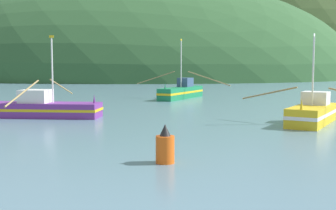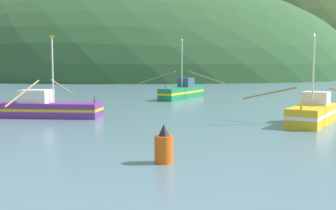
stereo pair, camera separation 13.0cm
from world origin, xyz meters
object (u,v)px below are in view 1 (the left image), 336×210
object	(u,v)px
channel_buoy	(165,147)
fishing_boat_purple	(44,108)
fishing_boat_green	(182,92)
fishing_boat_yellow	(312,113)

from	to	relation	value
channel_buoy	fishing_boat_purple	bearing A→B (deg)	122.55
fishing_boat_green	fishing_boat_yellow	distance (m)	24.79
fishing_boat_purple	fishing_boat_green	size ratio (longest dim) A/B	1.14
fishing_boat_purple	channel_buoy	bearing A→B (deg)	-52.95
fishing_boat_purple	fishing_boat_yellow	world-z (taller)	fishing_boat_purple
fishing_boat_yellow	fishing_boat_green	bearing A→B (deg)	-129.31
fishing_boat_yellow	channel_buoy	bearing A→B (deg)	-9.58
fishing_boat_green	fishing_boat_yellow	bearing A→B (deg)	45.80
fishing_boat_yellow	channel_buoy	world-z (taller)	fishing_boat_yellow
fishing_boat_purple	channel_buoy	xyz separation A→B (m)	(10.01, -15.69, -0.06)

